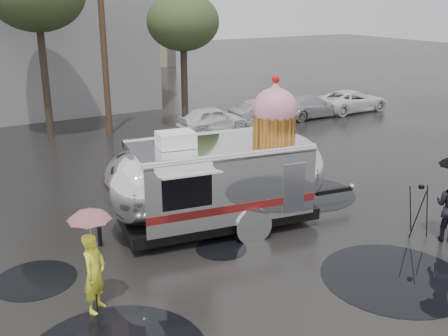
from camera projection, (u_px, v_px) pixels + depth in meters
ground at (204, 277)px, 12.17m from camera, size 120.00×120.00×0.00m
puddles at (252, 245)px, 13.75m from camera, size 11.63×10.40×0.01m
utility_pole at (103, 34)px, 23.39m from camera, size 1.60×0.28×9.00m
tree_right at (183, 23)px, 24.12m from camera, size 3.36×3.36×6.42m
parked_cars at (292, 106)px, 27.45m from camera, size 13.20×1.90×1.50m
airstream_trailer at (221, 176)px, 14.45m from camera, size 7.86×3.36×4.27m
person_left at (94, 273)px, 10.66m from camera, size 0.73×0.73×1.72m
umbrella_pink at (90, 226)px, 10.33m from camera, size 1.07×1.07×2.28m
tripod at (419, 206)px, 14.08m from camera, size 0.60×0.55×1.46m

